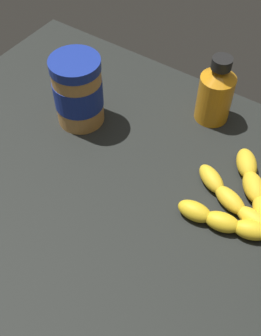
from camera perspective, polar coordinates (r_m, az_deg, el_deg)
The scene contains 4 objects.
ground_plane at distance 70.61cm, azimuth 1.74°, elevation -5.57°, with size 98.11×67.35×3.88cm, color black.
banana_bunch at distance 70.20cm, azimuth 16.43°, elevation -4.10°, with size 18.10×21.83×3.41cm.
peanut_butter_jar at distance 77.66cm, azimuth -7.31°, elevation 10.53°, with size 9.27×9.27×13.93cm.
honey_bottle at distance 79.43cm, azimuth 12.04°, elevation 10.21°, with size 6.68×6.68×13.87cm.
Camera 1 is at (19.80, -33.03, 57.25)cm, focal length 43.71 mm.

